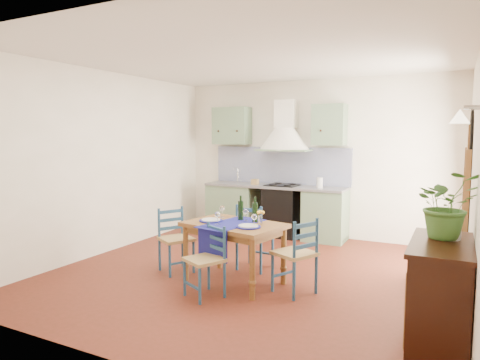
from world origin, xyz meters
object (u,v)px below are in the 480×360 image
dining_table (234,230)px  potted_plant (447,205)px  sideboard (440,292)px  chair_near (206,260)px

dining_table → potted_plant: size_ratio=2.21×
sideboard → chair_near: bearing=176.5°
chair_near → potted_plant: 2.54m
sideboard → potted_plant: 0.74m
dining_table → chair_near: size_ratio=1.59×
dining_table → chair_near: dining_table is taller
chair_near → potted_plant: potted_plant is taller
dining_table → chair_near: (-0.06, -0.55, -0.24)m
dining_table → potted_plant: bearing=-12.6°
dining_table → potted_plant: (2.35, -0.53, 0.57)m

